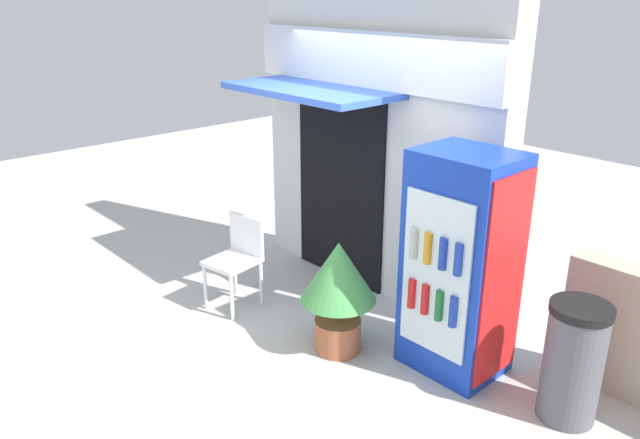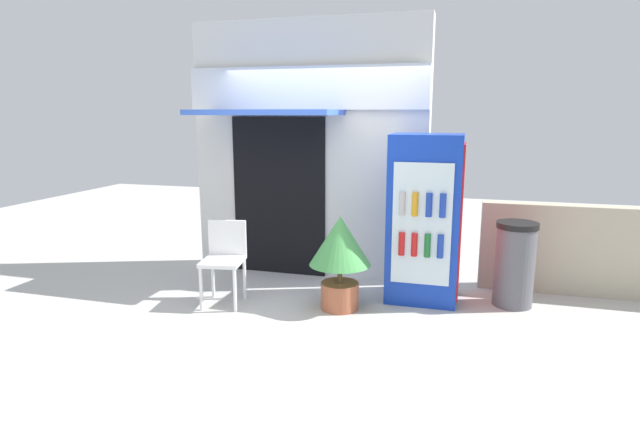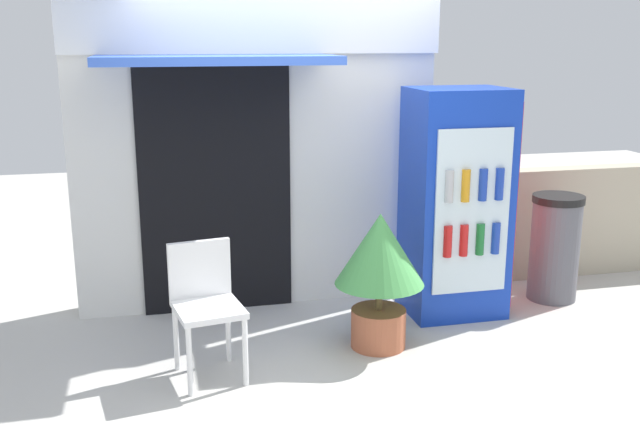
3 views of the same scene
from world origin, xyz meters
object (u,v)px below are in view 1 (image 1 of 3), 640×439
potted_plant_near_shop (338,283)px  drink_cooler (461,265)px  trash_bin (573,362)px  plastic_chair (238,254)px

potted_plant_near_shop → drink_cooler: bearing=33.6°
potted_plant_near_shop → trash_bin: bearing=19.0°
drink_cooler → potted_plant_near_shop: bearing=-146.4°
plastic_chair → potted_plant_near_shop: potted_plant_near_shop is taller
plastic_chair → potted_plant_near_shop: (1.23, 0.14, 0.11)m
drink_cooler → plastic_chair: size_ratio=2.05×
trash_bin → drink_cooler: bearing=-175.9°
plastic_chair → potted_plant_near_shop: 1.24m
potted_plant_near_shop → trash_bin: potted_plant_near_shop is taller
potted_plant_near_shop → plastic_chair: bearing=-173.6°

